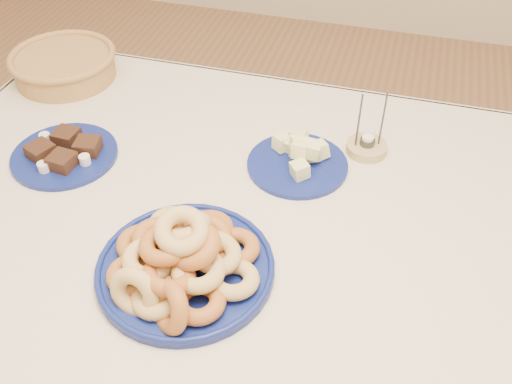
{
  "coord_description": "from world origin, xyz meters",
  "views": [
    {
      "loc": [
        0.24,
        -0.87,
        1.62
      ],
      "look_at": [
        0.0,
        -0.05,
        0.85
      ],
      "focal_mm": 40.0,
      "sensor_mm": 36.0,
      "label": 1
    }
  ],
  "objects_px": {
    "donut_platter": "(183,261)",
    "candle_holder": "(367,147)",
    "dining_table": "(262,244)",
    "brownie_plate": "(64,153)",
    "melon_plate": "(299,157)",
    "wicker_basket": "(64,64)"
  },
  "relations": [
    {
      "from": "dining_table",
      "to": "brownie_plate",
      "type": "distance_m",
      "value": 0.53
    },
    {
      "from": "brownie_plate",
      "to": "wicker_basket",
      "type": "xyz_separation_m",
      "value": [
        -0.19,
        0.34,
        0.03
      ]
    },
    {
      "from": "dining_table",
      "to": "brownie_plate",
      "type": "bearing_deg",
      "value": 174.76
    },
    {
      "from": "wicker_basket",
      "to": "brownie_plate",
      "type": "bearing_deg",
      "value": -60.73
    },
    {
      "from": "dining_table",
      "to": "candle_holder",
      "type": "xyz_separation_m",
      "value": [
        0.19,
        0.27,
        0.12
      ]
    },
    {
      "from": "dining_table",
      "to": "melon_plate",
      "type": "height_order",
      "value": "melon_plate"
    },
    {
      "from": "donut_platter",
      "to": "candle_holder",
      "type": "relative_size",
      "value": 2.66
    },
    {
      "from": "brownie_plate",
      "to": "candle_holder",
      "type": "xyz_separation_m",
      "value": [
        0.7,
        0.23,
        0.0
      ]
    },
    {
      "from": "donut_platter",
      "to": "wicker_basket",
      "type": "bearing_deg",
      "value": 135.14
    },
    {
      "from": "melon_plate",
      "to": "brownie_plate",
      "type": "distance_m",
      "value": 0.57
    },
    {
      "from": "donut_platter",
      "to": "candle_holder",
      "type": "xyz_separation_m",
      "value": [
        0.29,
        0.49,
        -0.03
      ]
    },
    {
      "from": "melon_plate",
      "to": "donut_platter",
      "type": "bearing_deg",
      "value": -109.43
    },
    {
      "from": "melon_plate",
      "to": "candle_holder",
      "type": "height_order",
      "value": "candle_holder"
    },
    {
      "from": "dining_table",
      "to": "melon_plate",
      "type": "xyz_separation_m",
      "value": [
        0.04,
        0.18,
        0.13
      ]
    },
    {
      "from": "dining_table",
      "to": "melon_plate",
      "type": "relative_size",
      "value": 5.35
    },
    {
      "from": "wicker_basket",
      "to": "donut_platter",
      "type": "bearing_deg",
      "value": -44.86
    },
    {
      "from": "melon_plate",
      "to": "candle_holder",
      "type": "distance_m",
      "value": 0.18
    },
    {
      "from": "brownie_plate",
      "to": "candle_holder",
      "type": "relative_size",
      "value": 1.73
    },
    {
      "from": "wicker_basket",
      "to": "candle_holder",
      "type": "relative_size",
      "value": 1.97
    },
    {
      "from": "wicker_basket",
      "to": "melon_plate",
      "type": "bearing_deg",
      "value": -15.33
    },
    {
      "from": "donut_platter",
      "to": "candle_holder",
      "type": "height_order",
      "value": "candle_holder"
    },
    {
      "from": "melon_plate",
      "to": "brownie_plate",
      "type": "height_order",
      "value": "melon_plate"
    }
  ]
}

